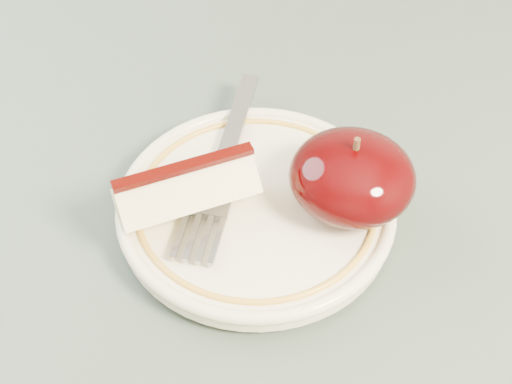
# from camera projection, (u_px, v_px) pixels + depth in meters

# --- Properties ---
(plate) EXTENTS (0.18, 0.18, 0.02)m
(plate) POSITION_uv_depth(u_px,v_px,m) (256.00, 206.00, 0.47)
(plate) COLOR beige
(plate) RESTS_ON table
(apple_half) EXTENTS (0.08, 0.08, 0.06)m
(apple_half) POSITION_uv_depth(u_px,v_px,m) (352.00, 177.00, 0.44)
(apple_half) COLOR black
(apple_half) RESTS_ON plate
(apple_wedge) EXTENTS (0.09, 0.08, 0.04)m
(apple_wedge) POSITION_uv_depth(u_px,v_px,m) (186.00, 190.00, 0.44)
(apple_wedge) COLOR beige
(apple_wedge) RESTS_ON plate
(fork) EXTENTS (0.03, 0.18, 0.00)m
(fork) POSITION_uv_depth(u_px,v_px,m) (223.00, 164.00, 0.48)
(fork) COLOR gray
(fork) RESTS_ON plate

